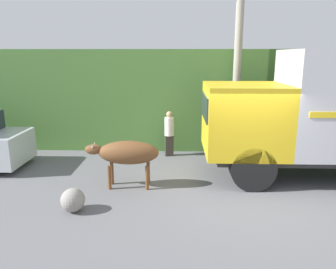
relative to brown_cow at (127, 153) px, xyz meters
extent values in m
plane|color=slate|center=(3.01, -0.29, -0.93)|extent=(60.00, 60.00, 0.00)
cube|color=#4C7A38|center=(3.01, 6.36, 0.86)|extent=(32.00, 6.15, 3.58)
cube|color=#B2BCAD|center=(-0.62, 4.67, 0.33)|extent=(5.13, 2.40, 2.51)
cube|color=#4C4742|center=(-0.62, 4.67, 1.66)|extent=(5.43, 2.70, 0.16)
cube|color=#2D2D2D|center=(5.61, 0.85, -0.26)|extent=(6.54, 1.80, 0.18)
cube|color=gold|center=(3.12, 0.85, 0.77)|extent=(2.13, 2.25, 1.86)
cube|color=#232D38|center=(2.04, 0.85, 1.10)|extent=(0.04, 1.91, 0.65)
cylinder|color=black|center=(3.23, -0.03, -0.35)|extent=(1.16, 0.50, 1.16)
ellipsoid|color=brown|center=(0.05, 0.00, 0.02)|extent=(1.57, 0.61, 0.61)
ellipsoid|color=brown|center=(-0.85, 0.00, 0.09)|extent=(0.46, 0.27, 0.27)
cone|color=#B7AD93|center=(-0.85, -0.10, 0.23)|extent=(0.06, 0.06, 0.11)
cone|color=#B7AD93|center=(-0.85, 0.10, 0.23)|extent=(0.06, 0.06, 0.11)
cylinder|color=brown|center=(-0.44, -0.17, -0.61)|extent=(0.09, 0.09, 0.63)
cylinder|color=brown|center=(-0.44, 0.17, -0.61)|extent=(0.09, 0.09, 0.63)
cylinder|color=brown|center=(0.53, -0.17, -0.61)|extent=(0.09, 0.09, 0.63)
cylinder|color=brown|center=(0.53, 0.17, -0.61)|extent=(0.09, 0.09, 0.63)
cube|color=#38332D|center=(1.03, 2.78, -0.57)|extent=(0.30, 0.22, 0.72)
cylinder|color=silver|center=(1.03, 2.78, 0.10)|extent=(0.37, 0.37, 0.62)
sphere|color=tan|center=(1.03, 2.78, 0.52)|extent=(0.21, 0.21, 0.21)
cylinder|color=#9E998E|center=(3.25, 2.95, 2.08)|extent=(0.26, 0.26, 6.02)
sphere|color=gray|center=(-1.00, -1.42, -0.66)|extent=(0.53, 0.53, 0.53)
camera|label=1|loc=(1.31, -8.04, 2.47)|focal=35.00mm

